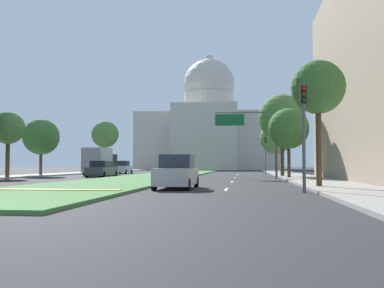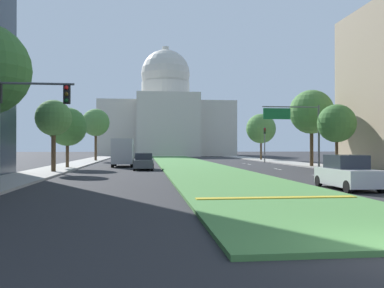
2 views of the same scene
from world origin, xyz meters
The scene contains 21 objects.
ground_plane centered at (0.00, 50.73, 0.00)m, with size 260.00×260.00×0.00m, color #2B2B2D.
grass_median centered at (0.00, 45.65, 0.07)m, with size 7.62×91.31×0.14m, color #4C8442.
median_curb_nose centered at (0.00, 8.72, 0.16)m, with size 6.86×0.50×0.04m, color gold.
lane_dashes_right centered at (8.05, 32.03, 0.00)m, with size 0.16×36.29×0.01m.
sidewalk_left centered at (-14.30, 40.58, 0.07)m, with size 4.00×91.31×0.15m, color #9E9991.
sidewalk_right centered at (14.30, 40.58, 0.07)m, with size 4.00×91.31×0.15m, color #9E9991.
capitol_building centered at (0.00, 100.63, 9.62)m, with size 33.48×27.70×28.93m.
traffic_light_near_right centered at (11.80, 10.12, 3.31)m, with size 0.28×0.35×5.20m.
traffic_light_far_right centered at (11.80, 50.05, 3.31)m, with size 0.28×0.35×5.20m.
overhead_guide_sign centered at (9.74, 31.79, 4.67)m, with size 5.96×0.20×6.50m.
street_tree_right_near centered at (13.06, 13.82, 5.52)m, with size 2.96×2.96×7.06m.
street_tree_left_mid centered at (-13.42, 28.96, 4.77)m, with size 3.14×3.14×6.39m.
street_tree_right_mid centered at (12.99, 29.97, 4.55)m, with size 3.70×3.70×6.42m.
street_tree_left_far centered at (-13.57, 36.22, 4.39)m, with size 4.05×4.05×6.43m.
street_tree_right_far centered at (12.87, 35.72, 6.14)m, with size 4.87×4.87×8.60m.
street_tree_left_distant centered at (-13.16, 57.78, 6.07)m, with size 4.31×4.31×8.26m.
street_tree_right_distant centered at (13.75, 58.75, 5.32)m, with size 4.93×4.93×7.79m.
sedan_lead_stopped centered at (5.34, 13.04, 0.86)m, with size 2.00×4.46×1.86m.
sedan_midblock centered at (-5.59, 33.29, 0.79)m, with size 2.06×4.71×1.67m.
sedan_distant centered at (-8.29, 50.77, 0.84)m, with size 2.03×4.39×1.81m.
box_truck_delivery centered at (-7.99, 39.84, 1.68)m, with size 2.40×6.40×3.20m.
Camera 1 is at (9.08, -11.17, 1.35)m, focal length 41.81 mm.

